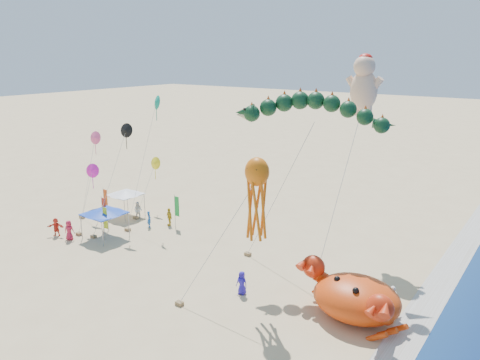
% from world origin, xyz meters
% --- Properties ---
extents(ground, '(320.00, 320.00, 0.00)m').
position_xyz_m(ground, '(0.00, 0.00, 0.00)').
color(ground, '#D1B784').
rests_on(ground, ground).
extents(foam_strip, '(320.00, 320.00, 0.00)m').
position_xyz_m(foam_strip, '(12.00, 0.00, 0.01)').
color(foam_strip, silver).
rests_on(foam_strip, ground).
extents(crab_inflatable, '(7.35, 6.35, 3.22)m').
position_xyz_m(crab_inflatable, '(8.77, -0.88, 1.42)').
color(crab_inflatable, '#DF3F0B').
rests_on(crab_inflatable, ground).
extents(dragon_kite, '(10.80, 6.05, 12.83)m').
position_xyz_m(dragon_kite, '(3.04, 3.68, 11.63)').
color(dragon_kite, black).
rests_on(dragon_kite, ground).
extents(cherub_kite, '(2.19, 8.84, 15.79)m').
position_xyz_m(cherub_kite, '(4.02, 10.38, 13.50)').
color(cherub_kite, '#FFC59B').
rests_on(cherub_kite, ground).
extents(octopus_kite, '(4.98, 3.85, 9.80)m').
position_xyz_m(octopus_kite, '(2.89, -3.10, 7.59)').
color(octopus_kite, orange).
rests_on(octopus_kite, ground).
extents(canopy_blue, '(3.42, 3.42, 2.71)m').
position_xyz_m(canopy_blue, '(-14.28, -1.30, 2.44)').
color(canopy_blue, gray).
rests_on(canopy_blue, ground).
extents(canopy_white, '(3.10, 3.10, 2.71)m').
position_xyz_m(canopy_white, '(-17.21, 3.62, 2.44)').
color(canopy_white, gray).
rests_on(canopy_white, ground).
extents(feather_flags, '(7.78, 5.99, 3.20)m').
position_xyz_m(feather_flags, '(-14.59, 1.04, 2.01)').
color(feather_flags, gray).
rests_on(feather_flags, ground).
extents(beachgoers, '(29.76, 8.77, 1.76)m').
position_xyz_m(beachgoers, '(-11.11, -0.20, 0.85)').
color(beachgoers, white).
rests_on(beachgoers, ground).
extents(small_kites, '(8.13, 10.49, 12.12)m').
position_xyz_m(small_kites, '(-16.22, 2.91, 6.97)').
color(small_kites, black).
rests_on(small_kites, ground).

